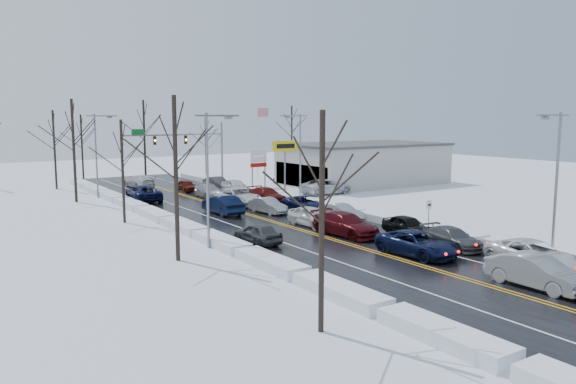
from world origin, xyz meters
TOP-DOWN VIEW (x-y plane):
  - ground at (0.00, 0.00)m, footprint 160.00×160.00m
  - road_surface at (0.00, 2.00)m, footprint 14.00×84.00m
  - snow_bank_left at (-7.60, 2.00)m, footprint 1.61×72.00m
  - snow_bank_right at (7.60, 2.00)m, footprint 1.61×72.00m
  - traffic_signal_mast at (3.45, 27.99)m, footprint 13.28×0.39m
  - tires_plus_sign at (10.50, 15.99)m, footprint 3.20×0.34m
  - used_vehicles_sign at (10.50, 22.00)m, footprint 2.20×0.22m
  - speed_limit_sign at (8.20, -8.00)m, footprint 0.55×0.09m
  - flagpole at (15.17, 30.00)m, footprint 1.87×1.20m
  - dealership_building at (23.98, 18.00)m, footprint 20.40×12.40m
  - streetlight_se at (8.30, -18.00)m, footprint 3.20×0.25m
  - streetlight_ne at (8.30, 10.00)m, footprint 3.20×0.25m
  - streetlight_sw at (-8.30, -4.00)m, footprint 3.20×0.25m
  - streetlight_nw at (-8.30, 24.00)m, footprint 3.20×0.25m
  - tree_left_a at (-11.00, -20.00)m, footprint 3.60×3.60m
  - tree_left_b at (-11.50, -6.00)m, footprint 4.00×4.00m
  - tree_left_c at (-10.50, 8.00)m, footprint 3.40×3.40m
  - tree_left_d at (-11.20, 22.00)m, footprint 4.20×4.20m
  - tree_left_e at (-10.80, 34.00)m, footprint 3.80×3.80m
  - tree_far_b at (-6.00, 41.00)m, footprint 3.60×3.60m
  - tree_far_c at (2.00, 39.00)m, footprint 4.40×4.40m
  - tree_far_d at (12.00, 40.50)m, footprint 3.40×3.40m
  - tree_far_e at (28.00, 41.00)m, footprint 4.20×4.20m
  - queued_car_1 at (1.78, -21.29)m, footprint 1.87×5.19m
  - queued_car_2 at (1.62, -13.17)m, footprint 2.86×5.72m
  - queued_car_3 at (1.66, -5.97)m, footprint 2.82×5.96m
  - queued_car_4 at (1.62, -1.67)m, footprint 2.03×4.76m
  - queued_car_5 at (1.83, 5.42)m, footprint 1.92×4.37m
  - queued_car_6 at (1.69, 11.10)m, footprint 3.53×6.43m
  - queued_car_7 at (1.60, 17.47)m, footprint 2.23×5.05m
  - queued_car_8 at (1.57, 23.34)m, footprint 1.64×3.98m
  - queued_car_10 at (5.09, -18.96)m, footprint 3.37×6.05m
  - queued_car_11 at (5.10, -12.98)m, footprint 2.42×4.92m
  - queued_car_12 at (5.43, -8.53)m, footprint 1.99×4.47m
  - queued_car_13 at (5.10, -1.21)m, footprint 2.07×4.45m
  - queued_car_14 at (5.22, 4.50)m, footprint 2.38×5.03m
  - queued_car_15 at (5.15, 11.15)m, footprint 2.25×5.21m
  - queued_car_16 at (5.39, 18.38)m, footprint 2.35×5.09m
  - queued_car_17 at (5.21, 22.83)m, footprint 1.83×4.73m
  - oncoming_car_0 at (-1.82, 7.26)m, footprint 1.88×5.25m
  - oncoming_car_1 at (-5.22, 18.72)m, footprint 3.49×6.40m
  - oncoming_car_2 at (-1.91, 29.98)m, footprint 2.86×5.64m
  - oncoming_car_3 at (-5.06, -4.58)m, footprint 2.01×4.32m
  - parked_car_0 at (13.97, 12.67)m, footprint 6.22×2.88m
  - parked_car_1 at (17.19, 16.01)m, footprint 2.17×5.15m
  - parked_car_2 at (14.97, 23.06)m, footprint 1.62×3.95m

SIDE VIEW (x-z plane):
  - ground at x=0.00m, z-range 0.00..0.00m
  - snow_bank_left at x=-7.60m, z-range -0.31..0.31m
  - snow_bank_right at x=7.60m, z-range -0.31..0.31m
  - queued_car_1 at x=1.78m, z-range -0.85..0.85m
  - queued_car_2 at x=1.62m, z-range -0.78..0.78m
  - queued_car_3 at x=1.66m, z-range -0.84..0.84m
  - queued_car_4 at x=1.62m, z-range -0.80..0.80m
  - queued_car_5 at x=1.83m, z-range -0.70..0.70m
  - queued_car_6 at x=1.69m, z-range -0.85..0.85m
  - queued_car_7 at x=1.60m, z-range -0.72..0.72m
  - queued_car_8 at x=1.57m, z-range -0.67..0.67m
  - queued_car_10 at x=5.09m, z-range -0.80..0.80m
  - queued_car_11 at x=5.10m, z-range -0.69..0.69m
  - queued_car_12 at x=5.43m, z-range -0.75..0.75m
  - queued_car_13 at x=5.10m, z-range -0.71..0.71m
  - queued_car_14 at x=5.22m, z-range -0.69..0.69m
  - queued_car_15 at x=5.15m, z-range -0.75..0.75m
  - queued_car_16 at x=5.39m, z-range -0.84..0.84m
  - queued_car_17 at x=5.21m, z-range -0.77..0.77m
  - oncoming_car_0 at x=-1.82m, z-range -0.86..0.86m
  - oncoming_car_1 at x=-5.22m, z-range -0.85..0.85m
  - oncoming_car_2 at x=-1.91m, z-range -0.78..0.78m
  - oncoming_car_3 at x=-5.06m, z-range -0.72..0.72m
  - parked_car_0 at x=13.97m, z-range -0.86..0.86m
  - parked_car_1 at x=17.19m, z-range -0.74..0.74m
  - parked_car_2 at x=14.97m, z-range -0.67..0.67m
  - road_surface at x=0.00m, z-range 0.00..0.01m
  - speed_limit_sign at x=8.20m, z-range 0.46..2.81m
  - dealership_building at x=23.98m, z-range 0.01..5.31m
  - used_vehicles_sign at x=10.50m, z-range 0.99..5.64m
  - tires_plus_sign at x=10.50m, z-range 1.99..7.99m
  - streetlight_se at x=8.30m, z-range 0.81..9.81m
  - streetlight_ne at x=8.30m, z-range 0.81..9.81m
  - streetlight_sw at x=-8.30m, z-range 0.81..9.81m
  - streetlight_nw at x=-8.30m, z-range 0.81..9.81m
  - traffic_signal_mast at x=3.45m, z-range 1.48..9.48m
  - flagpole at x=15.17m, z-range 0.93..10.93m
  - tree_left_c at x=-10.50m, z-range 1.69..10.19m
  - tree_far_d at x=12.00m, z-range 1.69..10.19m
  - tree_left_a at x=-11.00m, z-range 1.79..10.79m
  - tree_far_b at x=-6.00m, z-range 1.79..10.79m
  - tree_left_e at x=-10.80m, z-range 1.89..11.39m
  - tree_left_b at x=-11.50m, z-range 1.99..11.99m
  - tree_left_d at x=-11.20m, z-range 2.08..12.58m
  - tree_far_e at x=28.00m, z-range 2.08..12.58m
  - tree_far_c at x=2.00m, z-range 2.18..13.18m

